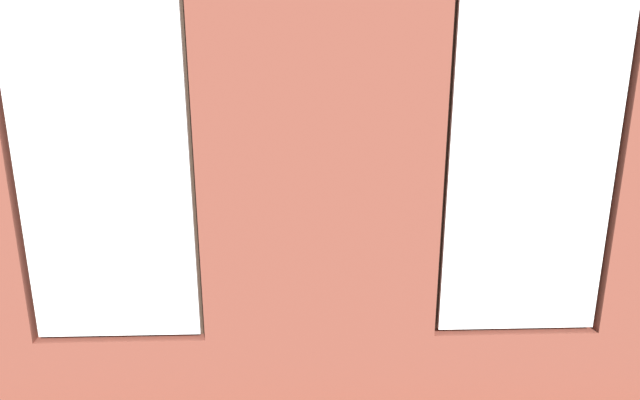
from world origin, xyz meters
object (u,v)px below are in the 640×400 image
papasan_chair (246,191)px  potted_plant_corner_near_left (479,179)px  candle_jar (375,230)px  potted_plant_by_left_couch (460,214)px  media_console (84,235)px  potted_plant_mid_room_small (354,209)px  table_plant_small (317,225)px  potted_plant_beside_window_right (116,308)px  cup_ceramic (348,240)px  remote_silver (336,239)px  coffee_table (336,245)px  potted_plant_between_couches (494,295)px  tv_flatscreen (77,175)px  remote_black (292,244)px  couch_by_window (307,326)px  potted_plant_near_tv (101,222)px  couch_left (540,262)px

papasan_chair → potted_plant_corner_near_left: (-3.16, -0.16, 0.08)m
candle_jar → potted_plant_by_left_couch: (-1.12, -0.76, -0.08)m
media_console → potted_plant_mid_room_small: 3.08m
table_plant_small → potted_plant_beside_window_right: (1.49, 1.84, 0.02)m
cup_ceramic → remote_silver: size_ratio=0.49×
coffee_table → media_console: (2.78, -0.61, -0.08)m
potted_plant_between_couches → potted_plant_corner_near_left: bearing=-105.4°
tv_flatscreen → potted_plant_corner_near_left: (-4.86, -1.36, -0.43)m
tv_flatscreen → media_console: bearing=90.0°
table_plant_small → remote_black: size_ratio=1.49×
potted_plant_beside_window_right → potted_plant_by_left_couch: (-3.21, -2.64, -0.18)m
coffee_table → remote_silver: remote_silver is taller
potted_plant_corner_near_left → potted_plant_by_left_couch: size_ratio=1.36×
tv_flatscreen → couch_by_window: bearing=137.3°
media_console → potted_plant_near_tv: size_ratio=0.82×
couch_by_window → potted_plant_mid_room_small: bearing=-102.9°
potted_plant_beside_window_right → potted_plant_mid_room_small: 3.36m
potted_plant_near_tv → couch_by_window: bearing=145.3°
couch_by_window → cup_ceramic: size_ratio=23.78×
remote_black → couch_by_window: bearing=-7.3°
table_plant_small → coffee_table: bearing=154.1°
couch_left → potted_plant_between_couches: potted_plant_between_couches is taller
remote_silver → papasan_chair: bearing=47.1°
candle_jar → media_console: bearing=-8.6°
remote_black → media_console: 2.44m
table_plant_small → potted_plant_between_couches: bearing=127.4°
cup_ceramic → potted_plant_beside_window_right: potted_plant_beside_window_right is taller
table_plant_small → remote_black: table_plant_small is taller
couch_left → potted_plant_near_tv: 4.19m
candle_jar → papasan_chair: 2.25m
potted_plant_mid_room_small → potted_plant_between_couches: potted_plant_between_couches is taller
couch_by_window → potted_plant_near_tv: size_ratio=1.69×
couch_by_window → potted_plant_by_left_couch: bearing=-126.1°
cup_ceramic → coffee_table: bearing=-44.2°
cup_ceramic → remote_black: size_ratio=0.49×
remote_black → potted_plant_corner_near_left: 3.28m
potted_plant_near_tv → potted_plant_mid_room_small: potted_plant_near_tv is taller
tv_flatscreen → potted_plant_near_tv: (-0.54, 0.94, -0.23)m
media_console → potted_plant_between_couches: size_ratio=0.93×
remote_silver → potted_plant_mid_room_small: (-0.28, -0.98, 0.03)m
media_console → remote_silver: bearing=167.6°
papasan_chair → media_console: bearing=35.3°
coffee_table → cup_ceramic: bearing=135.8°
tv_flatscreen → potted_plant_corner_near_left: 5.06m
potted_plant_near_tv → potted_plant_by_left_couch: 3.98m
coffee_table → remote_black: remote_black is taller
remote_black → tv_flatscreen: size_ratio=0.15×
couch_by_window → couch_left: (-2.25, -1.17, 0.00)m
table_plant_small → potted_plant_by_left_couch: bearing=-155.2°
couch_by_window → potted_plant_corner_near_left: 4.36m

